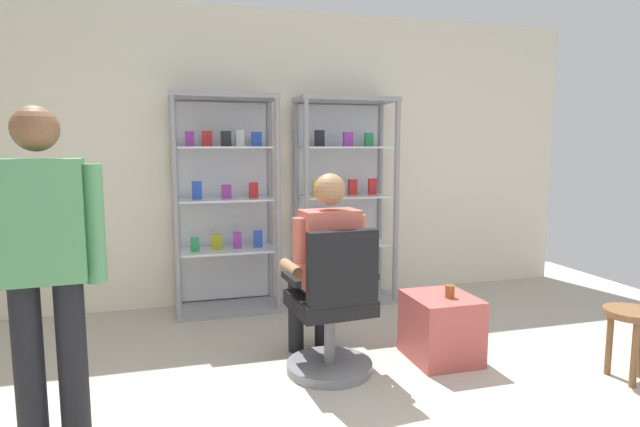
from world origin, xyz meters
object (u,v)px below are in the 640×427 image
(office_chair, at_px, (333,315))
(storage_crate, at_px, (441,327))
(display_cabinet_right, at_px, (343,199))
(tea_glass, at_px, (450,291))
(standing_customer, at_px, (44,263))
(wooden_stool, at_px, (630,324))
(display_cabinet_left, at_px, (225,202))
(seated_shopkeeper, at_px, (324,261))

(office_chair, xyz_separation_m, storage_crate, (0.79, 0.04, -0.17))
(display_cabinet_right, distance_m, tea_glass, 1.68)
(display_cabinet_right, height_order, standing_customer, display_cabinet_right)
(standing_customer, distance_m, wooden_stool, 3.32)
(display_cabinet_left, distance_m, tea_glass, 2.13)
(office_chair, relative_size, storage_crate, 2.01)
(office_chair, xyz_separation_m, tea_glass, (0.82, -0.01, 0.10))
(seated_shopkeeper, xyz_separation_m, storage_crate, (0.80, -0.12, -0.49))
(standing_customer, xyz_separation_m, wooden_stool, (3.27, -0.07, -0.57))
(wooden_stool, bearing_deg, display_cabinet_right, 118.75)
(office_chair, bearing_deg, storage_crate, 2.86)
(display_cabinet_left, height_order, office_chair, display_cabinet_left)
(office_chair, height_order, seated_shopkeeper, seated_shopkeeper)
(office_chair, relative_size, wooden_stool, 2.12)
(display_cabinet_left, xyz_separation_m, seated_shopkeeper, (0.50, -1.41, -0.26))
(storage_crate, bearing_deg, seated_shopkeeper, 171.25)
(office_chair, bearing_deg, display_cabinet_left, 108.10)
(wooden_stool, bearing_deg, office_chair, 162.15)
(display_cabinet_right, relative_size, seated_shopkeeper, 1.47)
(display_cabinet_right, xyz_separation_m, standing_customer, (-2.10, -2.08, -0.03))
(display_cabinet_left, height_order, wooden_stool, display_cabinet_left)
(tea_glass, bearing_deg, office_chair, 179.10)
(display_cabinet_right, distance_m, office_chair, 1.78)
(display_cabinet_left, xyz_separation_m, wooden_stool, (2.28, -2.14, -0.61))
(display_cabinet_right, bearing_deg, seated_shopkeeper, -112.94)
(storage_crate, height_order, wooden_stool, wooden_stool)
(display_cabinet_left, distance_m, storage_crate, 2.15)
(wooden_stool, bearing_deg, seated_shopkeeper, 157.65)
(wooden_stool, bearing_deg, display_cabinet_left, 136.71)
(wooden_stool, bearing_deg, tea_glass, 149.55)
(office_chair, xyz_separation_m, seated_shopkeeper, (-0.01, 0.16, 0.32))
(display_cabinet_left, height_order, seated_shopkeeper, display_cabinet_left)
(display_cabinet_right, xyz_separation_m, wooden_stool, (1.18, -2.14, -0.61))
(display_cabinet_right, bearing_deg, tea_glass, -81.64)
(storage_crate, relative_size, wooden_stool, 1.06)
(display_cabinet_right, xyz_separation_m, storage_crate, (0.20, -1.54, -0.74))
(tea_glass, bearing_deg, display_cabinet_left, 129.99)
(storage_crate, distance_m, wooden_stool, 1.15)
(display_cabinet_left, distance_m, seated_shopkeeper, 1.52)
(seated_shopkeeper, relative_size, wooden_stool, 2.85)
(display_cabinet_left, height_order, tea_glass, display_cabinet_left)
(display_cabinet_right, bearing_deg, standing_customer, -135.29)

